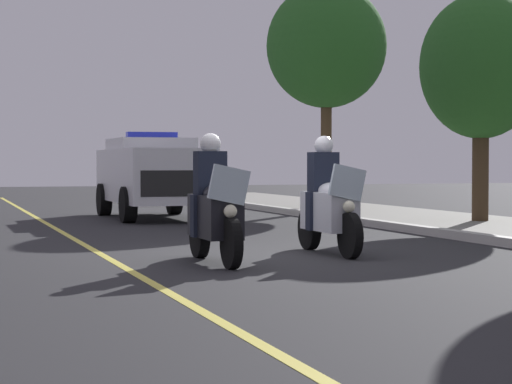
{
  "coord_description": "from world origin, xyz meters",
  "views": [
    {
      "loc": [
        12.8,
        -4.37,
        1.33
      ],
      "look_at": [
        -0.29,
        0.0,
        0.9
      ],
      "focal_mm": 66.84,
      "sensor_mm": 36.0,
      "label": 1
    }
  ],
  "objects_px": {
    "tree_far_back": "(481,67)",
    "police_motorcycle_lead_left": "(214,210)",
    "police_suv": "(153,173)",
    "tree_behind_suv": "(326,47)",
    "police_motorcycle_lead_right": "(328,206)"
  },
  "relations": [
    {
      "from": "police_motorcycle_lead_left",
      "to": "police_suv",
      "type": "height_order",
      "value": "police_suv"
    },
    {
      "from": "tree_far_back",
      "to": "police_motorcycle_lead_left",
      "type": "bearing_deg",
      "value": -53.71
    },
    {
      "from": "police_suv",
      "to": "tree_behind_suv",
      "type": "xyz_separation_m",
      "value": [
        -1.98,
        5.29,
        3.43
      ]
    },
    {
      "from": "police_motorcycle_lead_right",
      "to": "tree_behind_suv",
      "type": "xyz_separation_m",
      "value": [
        -11.45,
        4.75,
        3.8
      ]
    },
    {
      "from": "police_motorcycle_lead_right",
      "to": "police_suv",
      "type": "bearing_deg",
      "value": -176.76
    },
    {
      "from": "police_motorcycle_lead_right",
      "to": "tree_behind_suv",
      "type": "bearing_deg",
      "value": 157.47
    },
    {
      "from": "police_motorcycle_lead_left",
      "to": "tree_far_back",
      "type": "height_order",
      "value": "tree_far_back"
    },
    {
      "from": "police_motorcycle_lead_right",
      "to": "tree_behind_suv",
      "type": "height_order",
      "value": "tree_behind_suv"
    },
    {
      "from": "police_motorcycle_lead_left",
      "to": "tree_behind_suv",
      "type": "relative_size",
      "value": 0.35
    },
    {
      "from": "police_motorcycle_lead_left",
      "to": "tree_behind_suv",
      "type": "height_order",
      "value": "tree_behind_suv"
    },
    {
      "from": "tree_far_back",
      "to": "tree_behind_suv",
      "type": "xyz_separation_m",
      "value": [
        -6.71,
        -0.7,
        1.18
      ]
    },
    {
      "from": "police_motorcycle_lead_right",
      "to": "tree_far_back",
      "type": "relative_size",
      "value": 0.45
    },
    {
      "from": "police_motorcycle_lead_right",
      "to": "tree_far_back",
      "type": "height_order",
      "value": "tree_far_back"
    },
    {
      "from": "police_motorcycle_lead_left",
      "to": "police_motorcycle_lead_right",
      "type": "height_order",
      "value": "same"
    },
    {
      "from": "tree_far_back",
      "to": "police_motorcycle_lead_right",
      "type": "bearing_deg",
      "value": -49.02
    }
  ]
}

